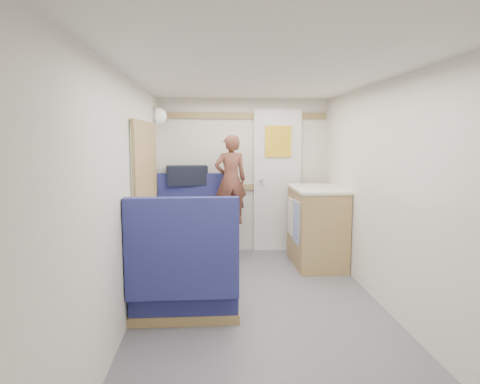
{
  "coord_description": "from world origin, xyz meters",
  "views": [
    {
      "loc": [
        -0.43,
        -3.33,
        1.51
      ],
      "look_at": [
        -0.13,
        0.9,
        0.96
      ],
      "focal_mm": 32.0,
      "sensor_mm": 36.0,
      "label": 1
    }
  ],
  "objects": [
    {
      "name": "floor",
      "position": [
        0.0,
        0.0,
        0.0
      ],
      "size": [
        4.5,
        4.5,
        0.0
      ],
      "primitive_type": "plane",
      "color": "#515156",
      "rests_on": "ground"
    },
    {
      "name": "ceiling",
      "position": [
        0.0,
        0.0,
        2.0
      ],
      "size": [
        4.5,
        4.5,
        0.0
      ],
      "primitive_type": "plane",
      "rotation": [
        3.14,
        0.0,
        0.0
      ],
      "color": "silver",
      "rests_on": "wall_back"
    },
    {
      "name": "wall_back",
      "position": [
        0.0,
        2.25,
        1.0
      ],
      "size": [
        2.2,
        0.02,
        2.0
      ],
      "primitive_type": "cube",
      "color": "silver",
      "rests_on": "floor"
    },
    {
      "name": "wall_left",
      "position": [
        -1.1,
        0.0,
        1.0
      ],
      "size": [
        0.02,
        4.5,
        2.0
      ],
      "primitive_type": "cube",
      "color": "silver",
      "rests_on": "floor"
    },
    {
      "name": "wall_right",
      "position": [
        1.1,
        0.0,
        1.0
      ],
      "size": [
        0.02,
        4.5,
        2.0
      ],
      "primitive_type": "cube",
      "color": "silver",
      "rests_on": "floor"
    },
    {
      "name": "oak_trim_low",
      "position": [
        0.0,
        2.23,
        0.85
      ],
      "size": [
        2.15,
        0.02,
        0.08
      ],
      "primitive_type": "cube",
      "color": "olive",
      "rests_on": "wall_back"
    },
    {
      "name": "oak_trim_high",
      "position": [
        0.0,
        2.23,
        1.78
      ],
      "size": [
        2.15,
        0.02,
        0.08
      ],
      "primitive_type": "cube",
      "color": "olive",
      "rests_on": "wall_back"
    },
    {
      "name": "side_window",
      "position": [
        -1.08,
        1.0,
        1.25
      ],
      "size": [
        0.04,
        1.3,
        0.72
      ],
      "primitive_type": "cube",
      "color": "#B2BFA2",
      "rests_on": "wall_left"
    },
    {
      "name": "rear_door",
      "position": [
        0.45,
        2.22,
        0.97
      ],
      "size": [
        0.62,
        0.12,
        1.86
      ],
      "color": "white",
      "rests_on": "wall_back"
    },
    {
      "name": "dinette_table",
      "position": [
        -0.65,
        1.0,
        0.57
      ],
      "size": [
        0.62,
        0.92,
        0.72
      ],
      "color": "white",
      "rests_on": "floor"
    },
    {
      "name": "bench_far",
      "position": [
        -0.65,
        1.86,
        0.3
      ],
      "size": [
        0.9,
        0.59,
        1.05
      ],
      "color": "navy",
      "rests_on": "floor"
    },
    {
      "name": "bench_near",
      "position": [
        -0.65,
        0.14,
        0.3
      ],
      "size": [
        0.9,
        0.59,
        1.05
      ],
      "color": "navy",
      "rests_on": "floor"
    },
    {
      "name": "ledge",
      "position": [
        -0.65,
        2.12,
        0.88
      ],
      "size": [
        0.9,
        0.14,
        0.04
      ],
      "primitive_type": "cube",
      "color": "olive",
      "rests_on": "bench_far"
    },
    {
      "name": "dome_light",
      "position": [
        -1.04,
        1.85,
        1.75
      ],
      "size": [
        0.2,
        0.2,
        0.2
      ],
      "primitive_type": "sphere",
      "color": "white",
      "rests_on": "wall_left"
    },
    {
      "name": "galley_counter",
      "position": [
        0.82,
        1.55,
        0.47
      ],
      "size": [
        0.57,
        0.92,
        0.92
      ],
      "color": "olive",
      "rests_on": "floor"
    },
    {
      "name": "person",
      "position": [
        -0.18,
        1.82,
        0.99
      ],
      "size": [
        0.44,
        0.33,
        1.08
      ],
      "primitive_type": "imported",
      "rotation": [
        0.0,
        0.0,
        3.34
      ],
      "color": "brown",
      "rests_on": "bench_far"
    },
    {
      "name": "duffel_bag",
      "position": [
        -0.73,
        2.12,
        1.02
      ],
      "size": [
        0.54,
        0.31,
        0.24
      ],
      "primitive_type": "cube",
      "rotation": [
        0.0,
        0.0,
        0.13
      ],
      "color": "black",
      "rests_on": "ledge"
    },
    {
      "name": "tray",
      "position": [
        -0.6,
        0.64,
        0.73
      ],
      "size": [
        0.41,
        0.45,
        0.02
      ],
      "primitive_type": "cube",
      "rotation": [
        0.0,
        0.0,
        -0.42
      ],
      "color": "white",
      "rests_on": "dinette_table"
    },
    {
      "name": "orange_fruit",
      "position": [
        -0.5,
        0.94,
        0.78
      ],
      "size": [
        0.08,
        0.08,
        0.08
      ],
      "primitive_type": "sphere",
      "color": "orange",
      "rests_on": "tray"
    },
    {
      "name": "cheese_block",
      "position": [
        -0.62,
        0.8,
        0.76
      ],
      "size": [
        0.11,
        0.08,
        0.03
      ],
      "primitive_type": "cube",
      "rotation": [
        0.0,
        0.0,
        0.22
      ],
      "color": "#DCD07F",
      "rests_on": "tray"
    },
    {
      "name": "wine_glass",
      "position": [
        -0.62,
        0.92,
        0.84
      ],
      "size": [
        0.08,
        0.08,
        0.17
      ],
      "color": "white",
      "rests_on": "dinette_table"
    },
    {
      "name": "tumbler_left",
      "position": [
        -0.85,
        0.65,
        0.78
      ],
      "size": [
        0.07,
        0.07,
        0.11
      ],
      "primitive_type": "cylinder",
      "color": "white",
      "rests_on": "dinette_table"
    },
    {
      "name": "tumbler_right",
      "position": [
        -0.66,
        1.16,
        0.77
      ],
      "size": [
        0.06,
        0.06,
        0.1
      ],
      "primitive_type": "cylinder",
      "color": "white",
      "rests_on": "dinette_table"
    },
    {
      "name": "beer_glass",
      "position": [
        -0.54,
        1.12,
        0.78
      ],
      "size": [
        0.07,
        0.07,
        0.11
      ],
      "primitive_type": "cylinder",
      "color": "#964B15",
      "rests_on": "dinette_table"
    },
    {
      "name": "pepper_grinder",
      "position": [
        -0.71,
        1.01,
        0.77
      ],
      "size": [
        0.03,
        0.03,
        0.09
      ],
      "primitive_type": "cylinder",
      "color": "black",
      "rests_on": "dinette_table"
    },
    {
      "name": "bread_loaf",
      "position": [
        -0.47,
        1.34,
        0.77
      ],
      "size": [
        0.17,
        0.26,
        0.1
      ],
      "primitive_type": "cube",
      "rotation": [
        0.0,
        0.0,
        -0.18
      ],
      "color": "brown",
      "rests_on": "dinette_table"
    }
  ]
}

